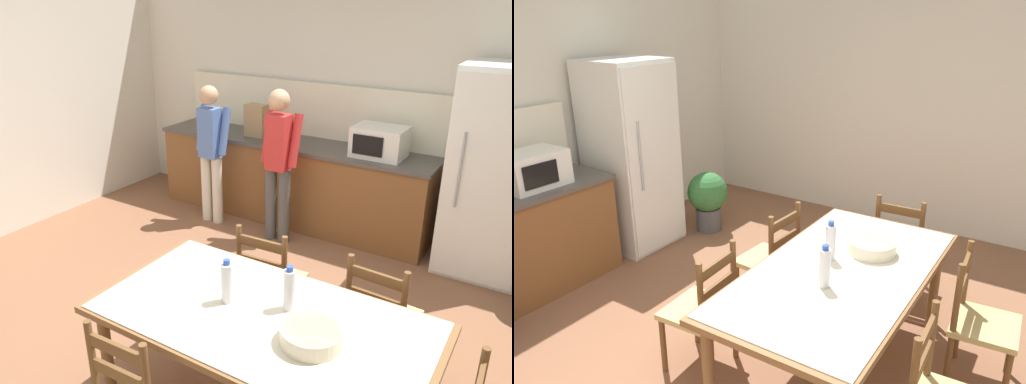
% 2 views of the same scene
% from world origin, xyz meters
% --- Properties ---
extents(ground_plane, '(8.32, 8.32, 0.00)m').
position_xyz_m(ground_plane, '(0.00, 0.00, 0.00)').
color(ground_plane, brown).
extents(wall_back, '(6.52, 0.12, 2.90)m').
position_xyz_m(wall_back, '(0.00, 2.66, 1.45)').
color(wall_back, silver).
rests_on(wall_back, ground).
extents(kitchen_counter, '(3.19, 0.66, 0.92)m').
position_xyz_m(kitchen_counter, '(-0.84, 2.23, 0.46)').
color(kitchen_counter, brown).
rests_on(kitchen_counter, ground).
extents(counter_splashback, '(3.15, 0.03, 0.60)m').
position_xyz_m(counter_splashback, '(-0.84, 2.54, 1.22)').
color(counter_splashback, '#EFE8CB').
rests_on(counter_splashback, kitchen_counter).
extents(refrigerator, '(0.71, 0.73, 1.89)m').
position_xyz_m(refrigerator, '(1.21, 2.19, 0.95)').
color(refrigerator, white).
rests_on(refrigerator, ground).
extents(microwave, '(0.50, 0.39, 0.30)m').
position_xyz_m(microwave, '(0.16, 2.21, 1.07)').
color(microwave, white).
rests_on(microwave, kitchen_counter).
extents(paper_bag, '(0.24, 0.16, 0.36)m').
position_xyz_m(paper_bag, '(-1.28, 2.20, 1.10)').
color(paper_bag, tan).
rests_on(paper_bag, kitchen_counter).
extents(dining_table, '(1.90, 1.01, 0.78)m').
position_xyz_m(dining_table, '(0.49, -0.48, 0.70)').
color(dining_table, brown).
rests_on(dining_table, ground).
extents(bottle_near_centre, '(0.07, 0.07, 0.27)m').
position_xyz_m(bottle_near_centre, '(0.25, -0.48, 0.91)').
color(bottle_near_centre, silver).
rests_on(bottle_near_centre, dining_table).
extents(bottle_off_centre, '(0.07, 0.07, 0.27)m').
position_xyz_m(bottle_off_centre, '(0.58, -0.35, 0.91)').
color(bottle_off_centre, silver).
rests_on(bottle_off_centre, dining_table).
extents(serving_bowl, '(0.32, 0.32, 0.09)m').
position_xyz_m(serving_bowl, '(0.82, -0.55, 0.83)').
color(serving_bowl, beige).
rests_on(serving_bowl, dining_table).
extents(chair_side_far_right, '(0.44, 0.42, 0.91)m').
position_xyz_m(chair_side_far_right, '(0.90, 0.32, 0.44)').
color(chair_side_far_right, brown).
rests_on(chair_side_far_right, ground).
extents(chair_side_far_left, '(0.44, 0.42, 0.91)m').
position_xyz_m(chair_side_far_left, '(0.06, 0.31, 0.44)').
color(chair_side_far_left, brown).
rests_on(chair_side_far_left, ground).
extents(person_at_sink, '(0.39, 0.27, 1.54)m').
position_xyz_m(person_at_sink, '(-1.55, 1.71, 0.87)').
color(person_at_sink, silver).
rests_on(person_at_sink, ground).
extents(person_at_counter, '(0.40, 0.27, 1.59)m').
position_xyz_m(person_at_counter, '(-0.68, 1.69, 0.89)').
color(person_at_counter, '#4C4C4C').
rests_on(person_at_counter, ground).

